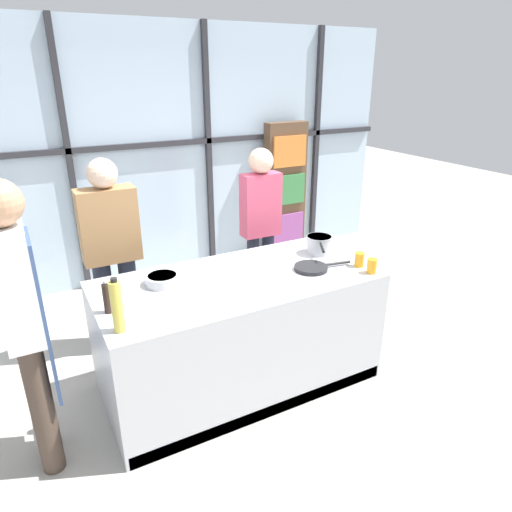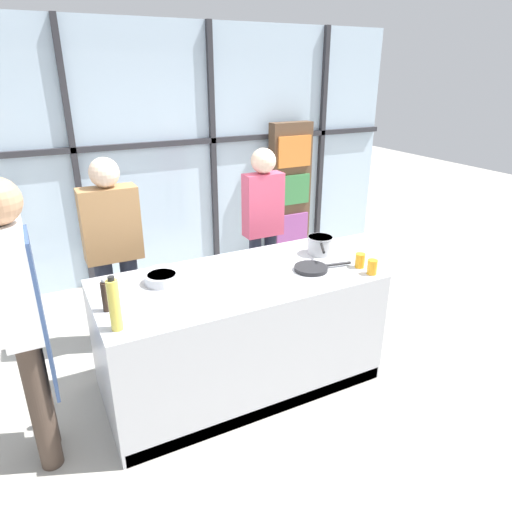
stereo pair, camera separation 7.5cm
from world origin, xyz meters
The scene contains 15 objects.
ground_plane centered at (0.00, 0.00, 0.00)m, with size 18.00×18.00×0.00m, color #ADA89E.
back_window_wall centered at (0.00, 2.36, 1.40)m, with size 6.40×0.10×2.80m.
bookshelf centered at (1.75, 2.17, 0.86)m, with size 0.55×0.19×1.71m.
demo_island centered at (0.00, 0.00, 0.45)m, with size 2.04×0.97×0.90m.
chef centered at (-1.40, -0.13, 1.05)m, with size 0.25×0.42×1.81m.
spectator_far_left centered at (-0.70, 0.92, 0.95)m, with size 0.46×0.24×1.68m.
spectator_center_left centered at (0.70, 0.92, 0.97)m, with size 0.37×0.23×1.65m.
frying_pan centered at (0.57, -0.13, 0.91)m, with size 0.45×0.25×0.03m.
saucepan centered at (0.80, 0.12, 0.97)m, with size 0.25×0.35×0.15m.
white_plate centered at (-0.45, 0.36, 0.90)m, with size 0.23×0.23×0.01m, color white.
mixing_bowl centered at (-0.51, 0.17, 0.93)m, with size 0.25×0.25×0.07m.
oil_bottle centered at (-0.92, -0.32, 1.06)m, with size 0.07×0.07×0.34m.
pepper_grinder centered at (-0.93, -0.06, 1.00)m, with size 0.05×0.05×0.22m.
juice_glass_near centered at (0.92, -0.39, 0.95)m, with size 0.07×0.07×0.11m, color orange.
juice_glass_far centered at (0.92, -0.25, 0.95)m, with size 0.07×0.07×0.11m, color orange.
Camera 1 is at (-1.31, -2.71, 2.31)m, focal length 32.00 mm.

